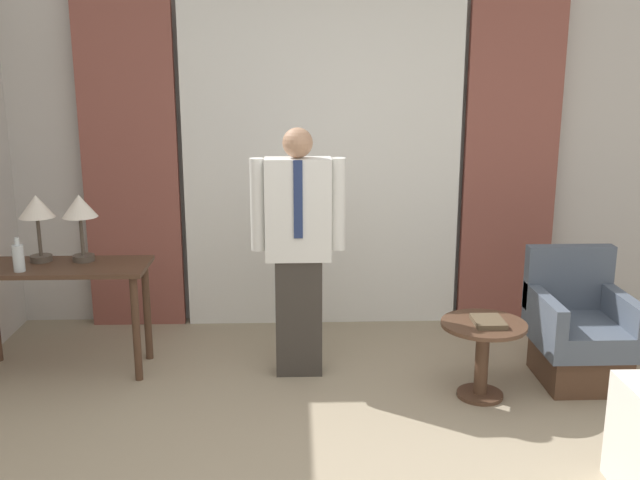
% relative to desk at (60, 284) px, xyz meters
% --- Properties ---
extents(wall_back, '(10.00, 0.06, 2.70)m').
position_rel_desk_xyz_m(wall_back, '(1.75, 1.01, 0.74)').
color(wall_back, beige).
rests_on(wall_back, ground_plane).
extents(curtain_sheer_center, '(2.10, 0.06, 2.58)m').
position_rel_desk_xyz_m(curtain_sheer_center, '(1.75, 0.88, 0.68)').
color(curtain_sheer_center, white).
rests_on(curtain_sheer_center, ground_plane).
extents(curtain_drape_left, '(0.71, 0.06, 2.58)m').
position_rel_desk_xyz_m(curtain_drape_left, '(0.31, 0.88, 0.68)').
color(curtain_drape_left, brown).
rests_on(curtain_drape_left, ground_plane).
extents(curtain_drape_right, '(0.71, 0.06, 2.58)m').
position_rel_desk_xyz_m(curtain_drape_right, '(3.20, 0.88, 0.68)').
color(curtain_drape_right, brown).
rests_on(curtain_drape_right, ground_plane).
extents(desk, '(1.16, 0.47, 0.73)m').
position_rel_desk_xyz_m(desk, '(0.00, 0.00, 0.00)').
color(desk, '#4C3323').
rests_on(desk, ground_plane).
extents(table_lamp_left, '(0.23, 0.23, 0.44)m').
position_rel_desk_xyz_m(table_lamp_left, '(-0.14, 0.10, 0.46)').
color(table_lamp_left, '#4C4238').
rests_on(table_lamp_left, desk).
extents(table_lamp_right, '(0.23, 0.23, 0.44)m').
position_rel_desk_xyz_m(table_lamp_right, '(0.14, 0.10, 0.46)').
color(table_lamp_right, '#4C4238').
rests_on(table_lamp_right, desk).
extents(bottle_near_edge, '(0.07, 0.07, 0.22)m').
position_rel_desk_xyz_m(bottle_near_edge, '(-0.19, -0.14, 0.22)').
color(bottle_near_edge, silver).
rests_on(bottle_near_edge, desk).
extents(person, '(0.60, 0.20, 1.62)m').
position_rel_desk_xyz_m(person, '(1.56, -0.09, 0.28)').
color(person, '#38332D').
rests_on(person, ground_plane).
extents(armchair, '(0.58, 0.64, 0.84)m').
position_rel_desk_xyz_m(armchair, '(3.36, -0.26, -0.30)').
color(armchair, '#4C3323').
rests_on(armchair, ground_plane).
extents(side_table, '(0.52, 0.52, 0.48)m').
position_rel_desk_xyz_m(side_table, '(2.68, -0.49, -0.28)').
color(side_table, '#4C3323').
rests_on(side_table, ground_plane).
extents(book, '(0.18, 0.22, 0.03)m').
position_rel_desk_xyz_m(book, '(2.70, -0.51, -0.11)').
color(book, brown).
rests_on(book, side_table).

